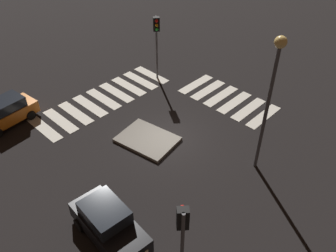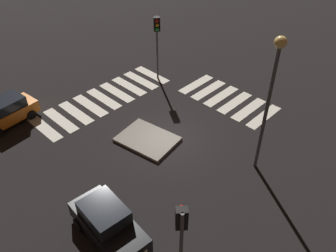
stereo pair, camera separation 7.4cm
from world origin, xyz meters
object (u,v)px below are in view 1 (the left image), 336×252
traffic_light_west (182,228)px  traffic_island (147,139)px  car_black (108,224)px  car_orange (6,112)px  street_lamp (272,85)px  traffic_light_east (157,33)px

traffic_light_west → traffic_island: bearing=8.2°
car_black → car_orange: car_black is taller
car_orange → traffic_island: bearing=117.0°
traffic_light_west → street_lamp: bearing=-37.3°
traffic_light_east → traffic_light_west: size_ratio=1.16×
traffic_light_west → traffic_light_east: bearing=1.3°
traffic_island → car_black: bearing=122.2°
car_black → traffic_light_west: bearing=18.2°
traffic_island → car_orange: car_orange is taller
traffic_island → car_orange: size_ratio=0.94×
car_black → traffic_light_east: size_ratio=0.88×
traffic_light_east → street_lamp: 10.95m
car_orange → street_lamp: bearing=113.7°
car_black → street_lamp: bearing=80.4°
traffic_light_west → street_lamp: street_lamp is taller
traffic_light_west → street_lamp: 7.90m
traffic_island → car_black: 6.77m
traffic_island → traffic_light_west: traffic_light_west is taller
traffic_island → car_black: (-3.58, 5.69, 0.78)m
car_black → car_orange: (11.15, -0.83, -0.06)m
traffic_light_east → traffic_light_west: 15.71m
car_orange → traffic_light_east: size_ratio=0.82×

